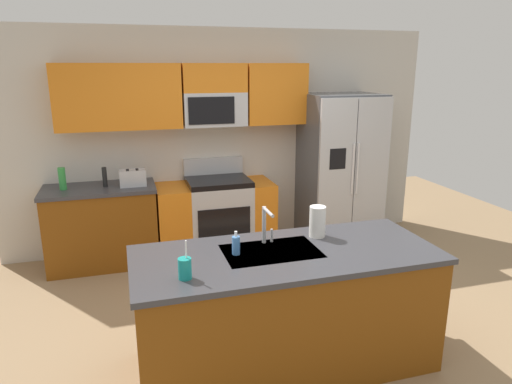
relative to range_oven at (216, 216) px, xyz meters
The scene contains 13 objects.
ground_plane 1.87m from the range_oven, 84.21° to the right, with size 9.00×9.00×0.00m, color #997A56.
kitchen_wall_unit 1.07m from the range_oven, 81.85° to the left, with size 5.20×0.43×2.60m.
back_counter 1.28m from the range_oven, behind, with size 1.20×0.63×0.90m.
range_oven is the anchor object (origin of this frame).
refrigerator 1.64m from the range_oven, ahead, with size 0.90×0.76×1.85m.
island_counter 2.28m from the range_oven, 88.69° to the right, with size 2.17×0.90×0.90m.
toaster 1.07m from the range_oven, behind, with size 0.28×0.16×0.18m.
pepper_mill 1.34m from the range_oven, behind, with size 0.05×0.05×0.22m, color black.
bottle_green 1.74m from the range_oven, behind, with size 0.07×0.07×0.24m, color green.
sink_faucet 2.18m from the range_oven, 91.14° to the right, with size 0.09×0.21×0.28m.
drink_cup_teal 2.64m from the range_oven, 105.59° to the right, with size 0.08×0.08×0.25m.
soap_dispenser 2.29m from the range_oven, 97.74° to the right, with size 0.06×0.06×0.17m.
paper_towel_roll 2.16m from the range_oven, 79.38° to the right, with size 0.12×0.12×0.24m, color white.
Camera 1 is at (-1.20, -3.33, 2.18)m, focal length 32.39 mm.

